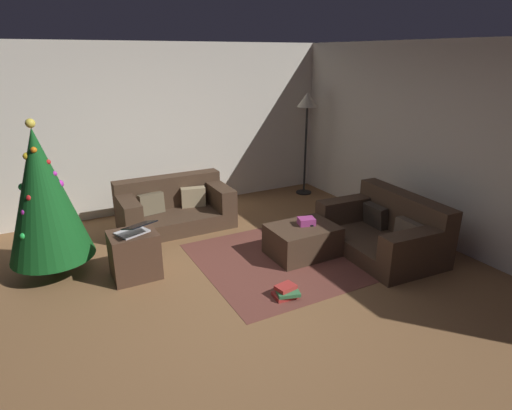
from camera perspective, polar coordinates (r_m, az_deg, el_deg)
name	(u,v)px	position (r m, az deg, el deg)	size (l,w,h in m)	color
ground_plane	(231,299)	(4.53, -3.34, -12.61)	(6.40, 6.40, 0.00)	brown
rear_partition	(145,130)	(6.90, -14.78, 9.81)	(6.40, 0.12, 2.60)	silver
corner_partition	(453,147)	(5.97, 25.11, 7.08)	(0.12, 6.40, 2.60)	silver
couch_left	(174,208)	(6.34, -11.07, -0.34)	(1.60, 0.88, 0.70)	#473323
couch_right	(386,231)	(5.68, 17.25, -3.33)	(1.07, 1.58, 0.74)	#473323
ottoman	(302,240)	(5.39, 6.31, -4.79)	(0.84, 0.62, 0.39)	#473323
gift_box	(306,221)	(5.35, 6.83, -2.21)	(0.20, 0.16, 0.09)	#B23F8C
tv_remote	(310,223)	(5.37, 7.31, -2.50)	(0.05, 0.16, 0.02)	black
christmas_tree	(43,195)	(5.19, -26.85, 1.20)	(0.92, 0.92, 1.80)	brown
side_table	(135,255)	(5.01, -16.12, -6.51)	(0.52, 0.44, 0.54)	#4C3323
laptop	(135,230)	(4.83, -16.09, -3.22)	(0.45, 0.50, 0.18)	silver
book_stack	(286,292)	(4.55, 4.09, -11.63)	(0.29, 0.28, 0.13)	#B7332D
corner_lamp	(307,108)	(7.49, 6.94, 12.89)	(0.36, 0.36, 1.80)	black
area_rug	(302,254)	(5.47, 6.23, -6.61)	(2.60, 2.00, 0.01)	brown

